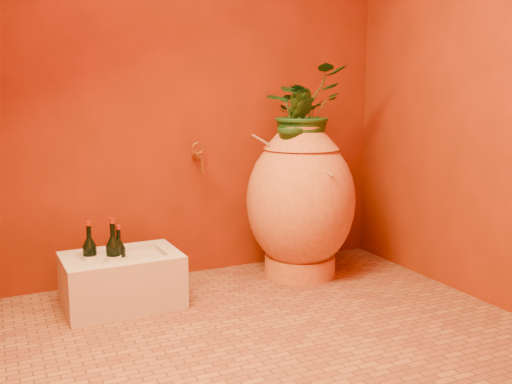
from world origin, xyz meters
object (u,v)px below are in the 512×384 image
stone_basin (122,281)px  wine_bottle_b (119,259)px  wine_bottle_a (90,258)px  wine_bottle_c (114,258)px  wall_tap (198,156)px  amphora (301,200)px

stone_basin → wine_bottle_b: size_ratio=2.14×
wine_bottle_a → wine_bottle_c: (0.11, -0.09, 0.01)m
wall_tap → wine_bottle_c: bearing=-151.6°
amphora → stone_basin: (-1.15, -0.05, -0.35)m
amphora → wine_bottle_c: size_ratio=2.89×
stone_basin → wine_bottle_a: wine_bottle_a is taller
amphora → wall_tap: 0.70m
stone_basin → wall_tap: bearing=28.5°
wine_bottle_c → amphora: bearing=3.4°
wine_bottle_a → wine_bottle_c: size_ratio=0.94×
amphora → wine_bottle_a: bearing=179.3°
stone_basin → wine_bottle_c: (-0.04, -0.02, 0.14)m
wine_bottle_b → wall_tap: wall_tap is taller
amphora → wine_bottle_a: size_ratio=3.09×
stone_basin → wine_bottle_c: size_ratio=1.87×
wall_tap → wine_bottle_a: bearing=-161.4°
stone_basin → wine_bottle_a: 0.21m
wine_bottle_c → wall_tap: wall_tap is taller
amphora → wall_tap: amphora is taller
amphora → wine_bottle_a: (-1.30, 0.02, -0.22)m
wine_bottle_b → wine_bottle_c: wine_bottle_c is taller
amphora → wine_bottle_c: amphora is taller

